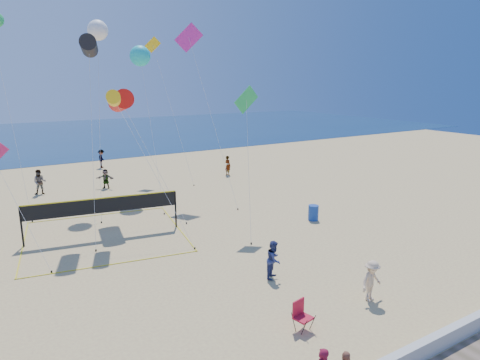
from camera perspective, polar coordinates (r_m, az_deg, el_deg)
ground at (r=15.39m, az=4.92°, el=-21.03°), size 120.00×120.00×0.00m
ocean at (r=73.05m, az=-25.51°, el=5.19°), size 140.00×50.00×0.03m
bystander_a at (r=19.35m, az=4.54°, el=-10.51°), size 1.07×1.03×1.73m
bystander_b at (r=18.24m, az=17.14°, el=-12.72°), size 1.16×0.75×1.69m
far_person_1 at (r=36.38m, az=-17.49°, el=0.16°), size 1.45×1.25×1.58m
far_person_2 at (r=39.46m, az=-1.64°, el=1.95°), size 0.55×0.73×1.82m
far_person_3 at (r=36.22m, az=-25.14°, el=-0.25°), size 1.14×1.01×1.95m
far_person_4 at (r=45.03m, az=-17.98°, el=2.72°), size 1.13×1.36×1.83m
camp_chair at (r=15.92m, az=8.13°, el=-17.20°), size 0.69×0.81×1.22m
trash_barrel at (r=27.36m, az=9.75°, el=-4.32°), size 0.73×0.73×0.96m
volleyball_net at (r=25.14m, az=-17.82°, el=-3.84°), size 9.71×9.58×2.26m
kite_1 at (r=26.41m, az=-19.50°, el=16.47°), size 2.19×5.41×11.07m
kite_2 at (r=24.90m, az=-16.49°, el=10.38°), size 3.03×5.96×8.14m
kite_4 at (r=25.00m, az=0.87°, el=9.80°), size 2.52×3.28×8.34m
kite_5 at (r=32.94m, az=-6.60°, el=17.56°), size 1.98×6.61×12.69m
kite_6 at (r=32.79m, az=-18.44°, el=18.40°), size 2.89×6.59×12.66m
kite_7 at (r=34.21m, az=-13.18°, el=15.81°), size 2.30×7.88×11.14m
kite_9 at (r=39.87m, az=-11.15°, el=15.97°), size 1.45×6.48×12.36m
kite_10 at (r=28.05m, az=-15.62°, el=10.12°), size 3.24×5.46×8.13m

